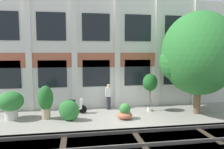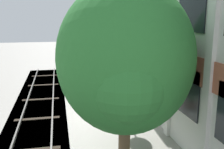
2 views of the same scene
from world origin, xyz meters
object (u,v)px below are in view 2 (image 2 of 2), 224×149
potted_plant_glazed_jar (97,76)px  resident_by_doorway (133,93)px  topiary_hedge (92,88)px  scooter_near_curb (116,90)px  potted_plant_stone_basin (96,72)px  broadleaf_tree (125,62)px  potted_plant_low_pan (132,90)px  potted_plant_wide_bowl (96,108)px

potted_plant_glazed_jar → resident_by_doorway: 3.90m
topiary_hedge → potted_plant_glazed_jar: bearing=157.4°
scooter_near_curb → resident_by_doorway: (2.11, 0.47, 0.43)m
potted_plant_stone_basin → resident_by_doorway: bearing=12.2°
broadleaf_tree → potted_plant_low_pan: size_ratio=2.58×
potted_plant_stone_basin → potted_plant_low_pan: 7.95m
potted_plant_wide_bowl → topiary_hedge: 2.98m
potted_plant_stone_basin → potted_plant_glazed_jar: size_ratio=0.84×
resident_by_doorway → broadleaf_tree: bearing=33.6°
potted_plant_stone_basin → topiary_hedge: (3.07, -0.73, -0.35)m
potted_plant_glazed_jar → resident_by_doorway: potted_plant_glazed_jar is taller
broadleaf_tree → scooter_near_curb: broadleaf_tree is taller
potted_plant_glazed_jar → topiary_hedge: bearing=-22.6°
potted_plant_low_pan → scooter_near_curb: potted_plant_low_pan is taller
potted_plant_glazed_jar → potted_plant_low_pan: potted_plant_low_pan is taller
potted_plant_wide_bowl → potted_plant_glazed_jar: size_ratio=0.47×
potted_plant_low_pan → resident_by_doorway: bearing=161.7°
resident_by_doorway → scooter_near_curb: bearing=-114.3°
topiary_hedge → broadleaf_tree: bearing=1.0°
potted_plant_glazed_jar → potted_plant_stone_basin: bearing=173.5°
potted_plant_wide_bowl → topiary_hedge: topiary_hedge is taller
resident_by_doorway → potted_plant_stone_basin: bearing=-114.7°
potted_plant_glazed_jar → scooter_near_curb: size_ratio=1.40×
potted_plant_stone_basin → potted_plant_low_pan: bearing=2.7°
broadleaf_tree → potted_plant_glazed_jar: (-8.63, 0.39, -2.37)m
potted_plant_low_pan → topiary_hedge: 5.09m
potted_plant_glazed_jar → resident_by_doorway: bearing=20.9°
potted_plant_stone_basin → scooter_near_curb: potted_plant_stone_basin is taller
potted_plant_stone_basin → potted_plant_low_pan: (7.90, 0.38, 0.82)m
potted_plant_low_pan → resident_by_doorway: 2.71m
potted_plant_wide_bowl → potted_plant_glazed_jar: 4.33m
potted_plant_low_pan → topiary_hedge: bearing=-167.1°
scooter_near_curb → topiary_hedge: topiary_hedge is taller
potted_plant_stone_basin → resident_by_doorway: 5.59m
potted_plant_glazed_jar → resident_by_doorway: (3.63, 1.39, -0.18)m
broadleaf_tree → potted_plant_stone_basin: (-10.46, 0.59, -2.51)m
potted_plant_glazed_jar → potted_plant_low_pan: size_ratio=0.79×
scooter_near_curb → broadleaf_tree: bearing=14.0°
broadleaf_tree → potted_plant_glazed_jar: size_ratio=3.26×
potted_plant_stone_basin → potted_plant_glazed_jar: (1.83, -0.21, 0.13)m
broadleaf_tree → topiary_hedge: (-7.38, -0.13, -2.86)m
potted_plant_stone_basin → scooter_near_curb: 3.46m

